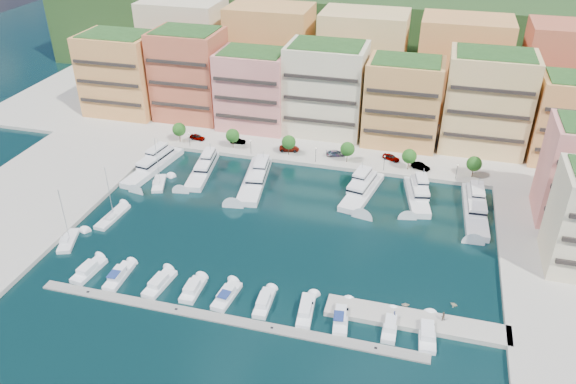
% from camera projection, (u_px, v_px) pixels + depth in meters
% --- Properties ---
extents(ground, '(400.00, 400.00, 0.00)m').
position_uv_depth(ground, '(284.00, 229.00, 123.53)').
color(ground, black).
rests_on(ground, ground).
extents(north_quay, '(220.00, 64.00, 2.00)m').
position_uv_depth(north_quay, '(337.00, 121.00, 175.03)').
color(north_quay, '#9E998E').
rests_on(north_quay, ground).
extents(west_quay, '(34.00, 76.00, 2.00)m').
position_uv_depth(west_quay, '(19.00, 209.00, 130.74)').
color(west_quay, '#9E998E').
rests_on(west_quay, ground).
extents(hillside, '(240.00, 40.00, 58.00)m').
position_uv_depth(hillside, '(360.00, 72.00, 214.90)').
color(hillside, '#1F3B18').
rests_on(hillside, ground).
extents(south_pontoon, '(72.00, 2.20, 0.35)m').
position_uv_depth(south_pontoon, '(223.00, 320.00, 99.28)').
color(south_pontoon, gray).
rests_on(south_pontoon, ground).
extents(finger_pier, '(32.00, 5.00, 2.00)m').
position_uv_depth(finger_pier, '(416.00, 323.00, 98.54)').
color(finger_pier, '#9E998E').
rests_on(finger_pier, ground).
extents(apartment_0, '(22.00, 16.50, 24.80)m').
position_uv_depth(apartment_0, '(121.00, 74.00, 173.02)').
color(apartment_0, '#D4924D').
rests_on(apartment_0, north_quay).
extents(apartment_1, '(20.00, 16.50, 26.80)m').
position_uv_depth(apartment_1, '(189.00, 75.00, 169.26)').
color(apartment_1, '#B65B3C').
rests_on(apartment_1, north_quay).
extents(apartment_2, '(20.00, 15.50, 22.80)m').
position_uv_depth(apartment_2, '(254.00, 89.00, 163.92)').
color(apartment_2, '#ED8F84').
rests_on(apartment_2, north_quay).
extents(apartment_3, '(22.00, 16.50, 25.80)m').
position_uv_depth(apartment_3, '(326.00, 89.00, 160.12)').
color(apartment_3, beige).
rests_on(apartment_3, north_quay).
extents(apartment_4, '(20.00, 15.50, 23.80)m').
position_uv_depth(apartment_4, '(403.00, 102.00, 154.05)').
color(apartment_4, '#DC9452').
rests_on(apartment_4, north_quay).
extents(apartment_5, '(22.00, 16.50, 26.80)m').
position_uv_depth(apartment_5, '(487.00, 102.00, 150.03)').
color(apartment_5, '#EAB67C').
rests_on(apartment_5, north_quay).
extents(apartment_6, '(20.00, 15.50, 22.80)m').
position_uv_depth(apartment_6, '(575.00, 120.00, 144.47)').
color(apartment_6, '#D4924D').
rests_on(apartment_6, north_quay).
extents(backblock_0, '(26.00, 18.00, 30.00)m').
position_uv_depth(backblock_0, '(185.00, 46.00, 189.14)').
color(backblock_0, beige).
rests_on(backblock_0, north_quay).
extents(backblock_1, '(26.00, 18.00, 30.00)m').
position_uv_depth(backblock_1, '(270.00, 53.00, 182.43)').
color(backblock_1, '#DC9452').
rests_on(backblock_1, north_quay).
extents(backblock_2, '(26.00, 18.00, 30.00)m').
position_uv_depth(backblock_2, '(362.00, 60.00, 175.72)').
color(backblock_2, '#EAB67C').
rests_on(backblock_2, north_quay).
extents(backblock_3, '(26.00, 18.00, 30.00)m').
position_uv_depth(backblock_3, '(461.00, 68.00, 169.01)').
color(backblock_3, '#D4924D').
rests_on(backblock_3, north_quay).
extents(backblock_4, '(26.00, 18.00, 30.00)m').
position_uv_depth(backblock_4, '(568.00, 77.00, 162.31)').
color(backblock_4, '#B65B3C').
rests_on(backblock_4, north_quay).
extents(tree_0, '(3.80, 3.80, 5.65)m').
position_uv_depth(tree_0, '(179.00, 129.00, 157.88)').
color(tree_0, '#473323').
rests_on(tree_0, north_quay).
extents(tree_1, '(3.80, 3.80, 5.65)m').
position_uv_depth(tree_1, '(233.00, 136.00, 154.30)').
color(tree_1, '#473323').
rests_on(tree_1, north_quay).
extents(tree_2, '(3.80, 3.80, 5.65)m').
position_uv_depth(tree_2, '(289.00, 142.00, 150.72)').
color(tree_2, '#473323').
rests_on(tree_2, north_quay).
extents(tree_3, '(3.80, 3.80, 5.65)m').
position_uv_depth(tree_3, '(347.00, 149.00, 147.15)').
color(tree_3, '#473323').
rests_on(tree_3, north_quay).
extents(tree_4, '(3.80, 3.80, 5.65)m').
position_uv_depth(tree_4, '(409.00, 156.00, 143.57)').
color(tree_4, '#473323').
rests_on(tree_4, north_quay).
extents(tree_5, '(3.80, 3.80, 5.65)m').
position_uv_depth(tree_5, '(474.00, 164.00, 139.99)').
color(tree_5, '#473323').
rests_on(tree_5, north_quay).
extents(lamppost_0, '(0.30, 0.30, 4.20)m').
position_uv_depth(lamppost_0, '(189.00, 137.00, 155.54)').
color(lamppost_0, black).
rests_on(lamppost_0, north_quay).
extents(lamppost_1, '(0.30, 0.30, 4.20)m').
position_uv_depth(lamppost_1, '(251.00, 145.00, 151.52)').
color(lamppost_1, black).
rests_on(lamppost_1, north_quay).
extents(lamppost_2, '(0.30, 0.30, 4.20)m').
position_uv_depth(lamppost_2, '(316.00, 152.00, 147.49)').
color(lamppost_2, black).
rests_on(lamppost_2, north_quay).
extents(lamppost_3, '(0.30, 0.30, 4.20)m').
position_uv_depth(lamppost_3, '(384.00, 161.00, 143.47)').
color(lamppost_3, black).
rests_on(lamppost_3, north_quay).
extents(lamppost_4, '(0.30, 0.30, 4.20)m').
position_uv_depth(lamppost_4, '(457.00, 169.00, 139.44)').
color(lamppost_4, black).
rests_on(lamppost_4, north_quay).
extents(yacht_0, '(7.56, 22.99, 7.30)m').
position_uv_depth(yacht_0, '(155.00, 164.00, 147.46)').
color(yacht_0, silver).
rests_on(yacht_0, ground).
extents(yacht_1, '(7.03, 20.16, 7.30)m').
position_uv_depth(yacht_1, '(203.00, 168.00, 145.61)').
color(yacht_1, silver).
rests_on(yacht_1, ground).
extents(yacht_2, '(8.12, 23.17, 7.30)m').
position_uv_depth(yacht_2, '(256.00, 178.00, 141.19)').
color(yacht_2, silver).
rests_on(yacht_2, ground).
extents(yacht_4, '(8.74, 20.26, 7.30)m').
position_uv_depth(yacht_4, '(362.00, 189.00, 136.36)').
color(yacht_4, silver).
rests_on(yacht_4, ground).
extents(yacht_5, '(7.57, 17.75, 7.30)m').
position_uv_depth(yacht_5, '(417.00, 194.00, 134.35)').
color(yacht_5, silver).
rests_on(yacht_5, ground).
extents(yacht_6, '(5.83, 23.17, 7.30)m').
position_uv_depth(yacht_6, '(475.00, 207.00, 129.20)').
color(yacht_6, silver).
rests_on(yacht_6, ground).
extents(cruiser_0, '(3.71, 8.36, 2.55)m').
position_uv_depth(cruiser_0, '(89.00, 271.00, 110.24)').
color(cruiser_0, white).
rests_on(cruiser_0, ground).
extents(cruiser_1, '(2.90, 8.53, 2.66)m').
position_uv_depth(cruiser_1, '(119.00, 276.00, 108.73)').
color(cruiser_1, white).
rests_on(cruiser_1, ground).
extents(cruiser_2, '(3.77, 8.56, 2.55)m').
position_uv_depth(cruiser_2, '(159.00, 284.00, 106.83)').
color(cruiser_2, white).
rests_on(cruiser_2, ground).
extents(cruiser_3, '(2.90, 7.19, 2.55)m').
position_uv_depth(cruiser_3, '(193.00, 290.00, 105.31)').
color(cruiser_3, white).
rests_on(cruiser_3, ground).
extents(cruiser_4, '(3.57, 8.23, 2.66)m').
position_uv_depth(cruiser_4, '(226.00, 296.00, 103.77)').
color(cruiser_4, white).
rests_on(cruiser_4, ground).
extents(cruiser_5, '(2.77, 7.84, 2.55)m').
position_uv_depth(cruiser_5, '(264.00, 303.00, 102.17)').
color(cruiser_5, white).
rests_on(cruiser_5, ground).
extents(cruiser_6, '(3.32, 8.92, 2.55)m').
position_uv_depth(cruiser_6, '(306.00, 311.00, 100.41)').
color(cruiser_6, white).
rests_on(cruiser_6, ground).
extents(cruiser_7, '(3.54, 9.00, 2.66)m').
position_uv_depth(cruiser_7, '(341.00, 317.00, 98.95)').
color(cruiser_7, white).
rests_on(cruiser_7, ground).
extents(cruiser_8, '(2.42, 7.85, 2.55)m').
position_uv_depth(cruiser_8, '(390.00, 326.00, 97.06)').
color(cruiser_8, white).
rests_on(cruiser_8, ground).
extents(cruiser_9, '(3.38, 9.18, 2.55)m').
position_uv_depth(cruiser_9, '(427.00, 333.00, 95.65)').
color(cruiser_9, white).
rests_on(cruiser_9, ground).
extents(sailboat_1, '(3.51, 10.70, 13.20)m').
position_uv_depth(sailboat_1, '(112.00, 217.00, 127.16)').
color(sailboat_1, silver).
rests_on(sailboat_1, ground).
extents(sailboat_0, '(5.46, 8.83, 13.20)m').
position_uv_depth(sailboat_0, '(68.00, 241.00, 119.11)').
color(sailboat_0, silver).
rests_on(sailboat_0, ground).
extents(sailboat_2, '(5.34, 8.75, 13.20)m').
position_uv_depth(sailboat_2, '(159.00, 184.00, 140.21)').
color(sailboat_2, silver).
rests_on(sailboat_2, ground).
extents(tender_3, '(1.75, 1.65, 0.73)m').
position_uv_depth(tender_3, '(454.00, 304.00, 102.15)').
color(tender_3, beige).
rests_on(tender_3, ground).
extents(tender_1, '(1.80, 1.62, 0.83)m').
position_uv_depth(tender_1, '(405.00, 305.00, 102.00)').
color(tender_1, beige).
rests_on(tender_1, ground).
extents(car_0, '(4.77, 2.71, 1.53)m').
position_uv_depth(car_0, '(197.00, 137.00, 160.59)').
color(car_0, gray).
rests_on(car_0, north_quay).
extents(car_1, '(4.48, 2.20, 1.41)m').
position_uv_depth(car_1, '(238.00, 141.00, 158.30)').
color(car_1, gray).
rests_on(car_1, north_quay).
extents(car_2, '(5.89, 3.59, 1.52)m').
position_uv_depth(car_2, '(289.00, 148.00, 154.31)').
color(car_2, gray).
rests_on(car_2, north_quay).
extents(car_3, '(5.60, 3.88, 1.51)m').
position_uv_depth(car_3, '(336.00, 153.00, 151.74)').
color(car_3, gray).
rests_on(car_3, north_quay).
extents(car_4, '(5.03, 3.66, 1.59)m').
position_uv_depth(car_4, '(391.00, 157.00, 149.56)').
color(car_4, gray).
rests_on(car_4, north_quay).
extents(car_5, '(5.14, 3.59, 1.61)m').
position_uv_depth(car_5, '(421.00, 166.00, 145.11)').
color(car_5, gray).
rests_on(car_5, north_quay).
extents(person_0, '(0.76, 0.83, 1.90)m').
position_uv_depth(person_0, '(394.00, 315.00, 97.45)').
color(person_0, navy).
rests_on(person_0, finger_pier).
extents(person_1, '(1.04, 0.94, 1.76)m').
position_uv_depth(person_1, '(443.00, 316.00, 97.32)').
color(person_1, brown).
rests_on(person_1, finger_pier).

